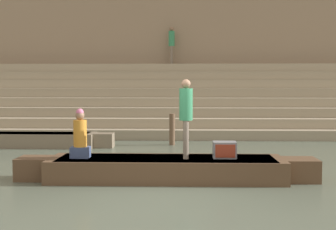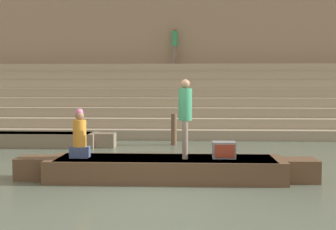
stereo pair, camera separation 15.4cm
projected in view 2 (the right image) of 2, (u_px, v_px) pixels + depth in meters
ground_plane at (158, 192)px, 9.48m from camera, size 120.00×120.00×0.00m
ghat_steps at (176, 107)px, 21.41m from camera, size 36.00×5.46×3.15m
back_wall at (177, 52)px, 23.75m from camera, size 34.20×1.28×7.64m
rowboat_main at (166, 168)px, 10.67m from camera, size 6.83×1.51×0.51m
person_standing at (185, 112)px, 10.53m from camera, size 0.30×0.30×1.79m
person_rowing at (80, 137)px, 10.68m from camera, size 0.42×0.33×1.13m
tv_set at (224, 150)px, 10.62m from camera, size 0.52×0.41×0.37m
moored_boat_shore at (29, 139)px, 16.29m from camera, size 6.04×1.10×0.49m
mooring_post at (174, 129)px, 16.69m from camera, size 0.20×0.20×1.12m
person_on_steps at (175, 42)px, 22.79m from camera, size 0.30×0.30×1.80m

